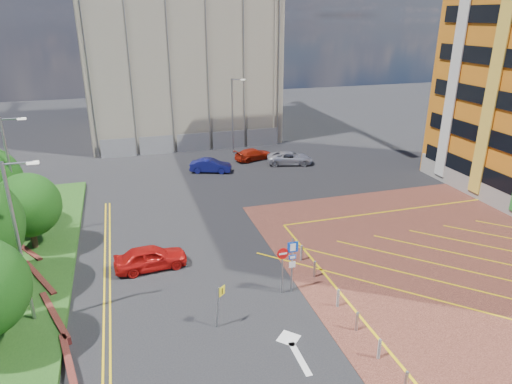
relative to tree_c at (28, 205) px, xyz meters
name	(u,v)px	position (x,y,z in m)	size (l,w,h in m)	color
ground	(289,303)	(13.50, -10.00, -3.19)	(140.00, 140.00, 0.00)	black
forecourt	(505,264)	(27.50, -10.00, -3.18)	(26.00, 26.00, 0.02)	brown
retaining_wall	(50,318)	(1.70, -8.00, -2.99)	(6.06, 20.33, 0.40)	maroon
tree_c	(28,205)	(0.00, 0.00, 0.00)	(4.00, 4.00, 4.90)	#3D2B1C
lamp_left_near	(20,238)	(1.08, -8.00, 1.47)	(1.53, 0.16, 8.00)	#9EA0A8
lamp_left_far	(13,174)	(-0.92, 2.00, 1.47)	(1.53, 0.16, 8.00)	#9EA0A8
lamp_back	(233,114)	(17.58, 18.00, 1.17)	(1.53, 0.16, 8.00)	#9EA0A8
sign_cluster	(289,261)	(13.80, -9.02, -1.24)	(1.17, 0.12, 3.20)	#9EA0A8
warning_sign	(219,301)	(9.63, -10.82, -1.76)	(0.53, 0.37, 2.24)	#9EA0A8
bollard_row	(344,306)	(15.80, -11.67, -2.72)	(0.14, 11.14, 0.90)	#9EA0A8
construction_building	(176,42)	(13.50, 30.00, 7.81)	(21.20, 19.20, 22.00)	gray
construction_fence	(202,142)	(14.50, 20.00, -2.19)	(21.60, 0.06, 2.00)	gray
car_red_left	(151,257)	(6.89, -4.28, -2.47)	(1.70, 4.23, 1.44)	red
car_blue_back	(211,166)	(13.87, 12.34, -2.55)	(1.36, 3.90, 1.29)	navy
car_red_back	(254,154)	(18.95, 14.97, -2.60)	(1.66, 4.09, 1.19)	red
car_silver_back	(290,158)	(22.06, 12.52, -2.56)	(2.11, 4.58, 1.27)	silver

